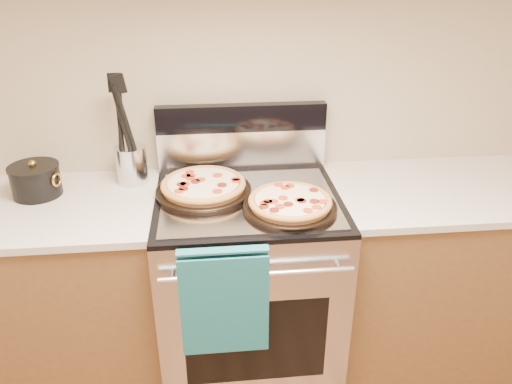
{
  "coord_description": "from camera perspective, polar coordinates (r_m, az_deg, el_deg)",
  "views": [
    {
      "loc": [
        -0.15,
        -0.17,
        1.85
      ],
      "look_at": [
        0.02,
        1.55,
        0.99
      ],
      "focal_mm": 35.0,
      "sensor_mm": 36.0,
      "label": 1
    }
  ],
  "objects": [
    {
      "name": "utensil_crock",
      "position": [
        2.24,
        -14.02,
        3.08
      ],
      "size": [
        0.14,
        0.14,
        0.17
      ],
      "primitive_type": "cylinder",
      "rotation": [
        0.0,
        0.0,
        -0.04
      ],
      "color": "silver",
      "rests_on": "countertop_left"
    },
    {
      "name": "backsplash_upper",
      "position": [
        2.24,
        -1.67,
        8.49
      ],
      "size": [
        0.76,
        0.06,
        0.12
      ],
      "primitive_type": "cube",
      "color": "black",
      "rests_on": "backsplash_lower"
    },
    {
      "name": "backsplash_lower",
      "position": [
        2.3,
        -1.62,
        4.93
      ],
      "size": [
        0.76,
        0.06,
        0.18
      ],
      "primitive_type": "cube",
      "color": "silver",
      "rests_on": "cooktop"
    },
    {
      "name": "pepperoni_pizza_back",
      "position": [
        2.07,
        -6.01,
        0.59
      ],
      "size": [
        0.48,
        0.48,
        0.05
      ],
      "primitive_type": null,
      "rotation": [
        0.0,
        0.0,
        -0.27
      ],
      "color": "#BE7F3A",
      "rests_on": "foil_sheet"
    },
    {
      "name": "oven_handle",
      "position": [
        1.79,
        0.15,
        -9.45
      ],
      "size": [
        0.7,
        0.03,
        0.03
      ],
      "primitive_type": "cylinder",
      "rotation": [
        0.0,
        1.57,
        0.0
      ],
      "color": "silver",
      "rests_on": "range_body"
    },
    {
      "name": "countertop_right",
      "position": [
        2.32,
        21.16,
        0.24
      ],
      "size": [
        1.02,
        0.64,
        0.03
      ],
      "primitive_type": "cube",
      "color": "beige",
      "rests_on": "cabinet_right"
    },
    {
      "name": "range_body",
      "position": [
        2.3,
        -0.84,
        -11.06
      ],
      "size": [
        0.76,
        0.68,
        0.9
      ],
      "primitive_type": "cube",
      "color": "#B7B7BC",
      "rests_on": "ground"
    },
    {
      "name": "cooktop",
      "position": [
        2.05,
        -0.93,
        -0.83
      ],
      "size": [
        0.76,
        0.68,
        0.02
      ],
      "primitive_type": "cube",
      "color": "black",
      "rests_on": "range_body"
    },
    {
      "name": "dish_towel",
      "position": [
        1.85,
        -3.64,
        -12.17
      ],
      "size": [
        0.32,
        0.05,
        0.42
      ],
      "primitive_type": null,
      "color": "#187865",
      "rests_on": "oven_handle"
    },
    {
      "name": "countertop_left",
      "position": [
        2.21,
        -24.42,
        -1.81
      ],
      "size": [
        1.02,
        0.64,
        0.03
      ],
      "primitive_type": "cube",
      "color": "beige",
      "rests_on": "cabinet_left"
    },
    {
      "name": "pepperoni_pizza_front",
      "position": [
        1.94,
        3.91,
        -1.32
      ],
      "size": [
        0.41,
        0.41,
        0.05
      ],
      "primitive_type": null,
      "rotation": [
        0.0,
        0.0,
        0.14
      ],
      "color": "#BE7F3A",
      "rests_on": "foil_sheet"
    },
    {
      "name": "cabinet_right",
      "position": [
        2.55,
        19.5,
        -8.98
      ],
      "size": [
        1.0,
        0.62,
        0.88
      ],
      "primitive_type": "cube",
      "color": "brown",
      "rests_on": "ground"
    },
    {
      "name": "oven_window",
      "position": [
        2.05,
        0.02,
        -16.75
      ],
      "size": [
        0.56,
        0.01,
        0.4
      ],
      "primitive_type": "cube",
      "color": "black",
      "rests_on": "range_body"
    },
    {
      "name": "cabinet_left",
      "position": [
        2.44,
        -22.41,
        -11.28
      ],
      "size": [
        1.0,
        0.62,
        0.88
      ],
      "primitive_type": "cube",
      "color": "brown",
      "rests_on": "ground"
    },
    {
      "name": "saucepan",
      "position": [
        2.26,
        -23.84,
        1.1
      ],
      "size": [
        0.26,
        0.26,
        0.12
      ],
      "primitive_type": "cylinder",
      "rotation": [
        0.0,
        0.0,
        -0.38
      ],
      "color": "black",
      "rests_on": "countertop_left"
    },
    {
      "name": "wall_back",
      "position": [
        2.23,
        -1.81,
        13.45
      ],
      "size": [
        4.0,
        0.0,
        4.0
      ],
      "primitive_type": "plane",
      "rotation": [
        1.57,
        0.0,
        0.0
      ],
      "color": "tan",
      "rests_on": "ground"
    },
    {
      "name": "foil_sheet",
      "position": [
        2.02,
        -0.85,
        -0.89
      ],
      "size": [
        0.7,
        0.55,
        0.01
      ],
      "primitive_type": "cube",
      "color": "gray",
      "rests_on": "cooktop"
    }
  ]
}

